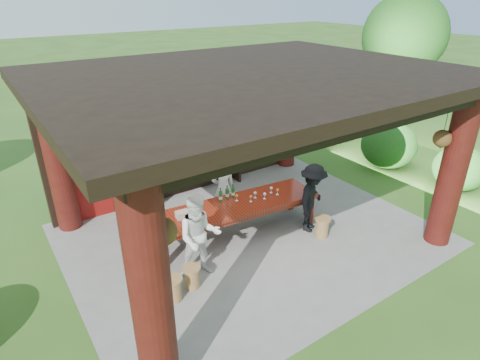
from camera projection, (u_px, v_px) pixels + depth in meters
ground at (250, 234)px, 8.73m from camera, size 90.00×90.00×0.00m
pavilion at (239, 136)px, 8.13m from camera, size 7.50×6.00×3.60m
wine_shelf at (197, 153)px, 10.13m from camera, size 2.45×0.37×2.16m
tasting_table at (233, 209)px, 8.43m from camera, size 3.80×1.34×0.75m
stool_near_left at (192, 276)px, 7.10m from camera, size 0.33×0.33×0.43m
stool_near_right at (322, 226)px, 8.57m from camera, size 0.35×0.35×0.46m
stool_far_left at (173, 289)px, 6.79m from camera, size 0.35×0.35×0.46m
host at (223, 188)px, 9.05m from camera, size 0.60×0.43×1.53m
guest_woman at (199, 237)px, 7.18m from camera, size 0.96×0.86×1.64m
guest_man at (312, 198)px, 8.59m from camera, size 1.16×1.00×1.55m
table_bottles at (227, 192)px, 8.56m from camera, size 0.40×0.10×0.31m
table_glasses at (259, 195)px, 8.63m from camera, size 0.96×0.34×0.15m
napkin_basket at (183, 215)px, 7.88m from camera, size 0.28×0.21×0.14m
shrubs at (307, 182)px, 9.86m from camera, size 13.15×8.88×1.36m
trees at (301, 52)px, 10.24m from camera, size 21.34×10.34×4.80m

